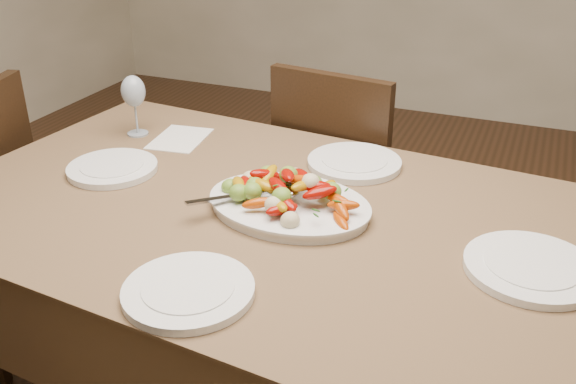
# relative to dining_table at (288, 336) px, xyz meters

# --- Properties ---
(dining_table) EXTENTS (1.93, 1.20, 0.76)m
(dining_table) POSITION_rel_dining_table_xyz_m (0.00, 0.00, 0.00)
(dining_table) COLOR brown
(dining_table) RESTS_ON ground
(chair_far) EXTENTS (0.48, 0.48, 0.95)m
(chair_far) POSITION_rel_dining_table_xyz_m (-0.06, 0.76, 0.10)
(chair_far) COLOR black
(chair_far) RESTS_ON ground
(serving_platter) EXTENTS (0.43, 0.34, 0.02)m
(serving_platter) POSITION_rel_dining_table_xyz_m (-0.00, 0.02, 0.39)
(serving_platter) COLOR white
(serving_platter) RESTS_ON dining_table
(roasted_vegetables) EXTENTS (0.35, 0.25, 0.09)m
(roasted_vegetables) POSITION_rel_dining_table_xyz_m (-0.00, 0.02, 0.45)
(roasted_vegetables) COLOR #810802
(roasted_vegetables) RESTS_ON serving_platter
(serving_spoon) EXTENTS (0.26, 0.22, 0.03)m
(serving_spoon) POSITION_rel_dining_table_xyz_m (-0.07, -0.02, 0.43)
(serving_spoon) COLOR #9EA0A8
(serving_spoon) RESTS_ON serving_platter
(plate_left) EXTENTS (0.25, 0.25, 0.02)m
(plate_left) POSITION_rel_dining_table_xyz_m (-0.55, 0.04, 0.39)
(plate_left) COLOR white
(plate_left) RESTS_ON dining_table
(plate_right) EXTENTS (0.28, 0.28, 0.02)m
(plate_right) POSITION_rel_dining_table_xyz_m (0.57, -0.04, 0.39)
(plate_right) COLOR white
(plate_right) RESTS_ON dining_table
(plate_far) EXTENTS (0.27, 0.27, 0.02)m
(plate_far) POSITION_rel_dining_table_xyz_m (0.06, 0.34, 0.39)
(plate_far) COLOR white
(plate_far) RESTS_ON dining_table
(plate_near) EXTENTS (0.27, 0.27, 0.02)m
(plate_near) POSITION_rel_dining_table_xyz_m (-0.06, -0.38, 0.39)
(plate_near) COLOR white
(plate_near) RESTS_ON dining_table
(wine_glass) EXTENTS (0.08, 0.08, 0.20)m
(wine_glass) POSITION_rel_dining_table_xyz_m (-0.65, 0.31, 0.48)
(wine_glass) COLOR #8C99A5
(wine_glass) RESTS_ON dining_table
(menu_card) EXTENTS (0.18, 0.23, 0.00)m
(menu_card) POSITION_rel_dining_table_xyz_m (-0.50, 0.32, 0.38)
(menu_card) COLOR silver
(menu_card) RESTS_ON dining_table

